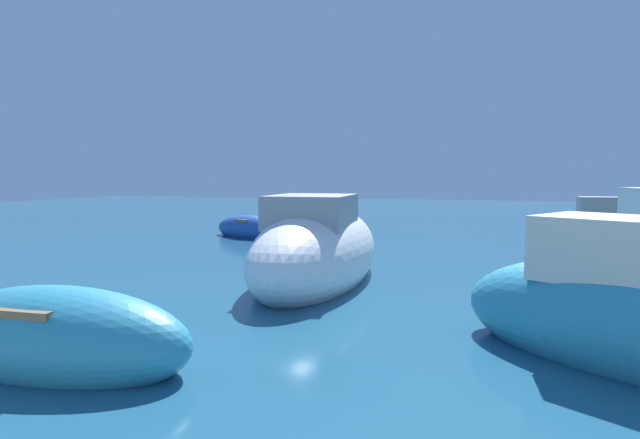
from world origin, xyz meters
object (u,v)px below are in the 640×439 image
(moored_boat_5, at_px, (58,338))
(moored_boat_8, at_px, (608,227))
(moored_boat_6, at_px, (250,229))
(moored_boat_0, at_px, (317,251))

(moored_boat_5, relative_size, moored_boat_8, 1.02)
(moored_boat_6, xyz_separation_m, moored_boat_8, (11.04, 2.59, 0.14))
(moored_boat_5, distance_m, moored_boat_6, 11.69)
(moored_boat_8, bearing_deg, moored_boat_5, -121.28)
(moored_boat_5, height_order, moored_boat_6, moored_boat_5)
(moored_boat_6, bearing_deg, moored_boat_0, 149.45)
(moored_boat_0, bearing_deg, moored_boat_5, 164.40)
(moored_boat_0, distance_m, moored_boat_6, 7.40)
(moored_boat_0, relative_size, moored_boat_6, 1.74)
(moored_boat_8, bearing_deg, moored_boat_0, -129.25)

